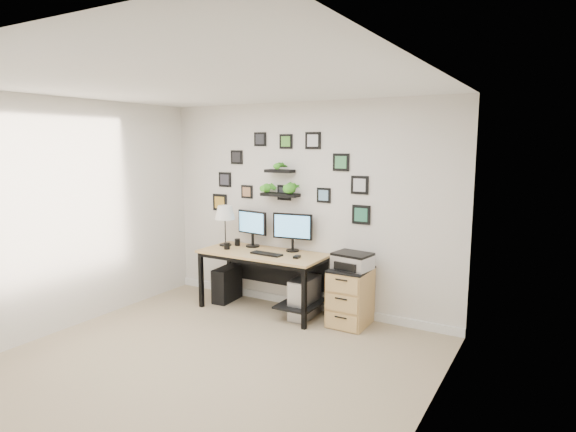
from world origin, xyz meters
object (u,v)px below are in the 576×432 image
Objects in this scene: file_cabinet at (350,297)px; printer at (352,261)px; desk at (267,262)px; pc_tower_black at (227,284)px; monitor_right at (292,229)px; table_lamp at (225,213)px; pc_tower_grey at (304,298)px; monitor_left at (252,226)px; mug at (227,246)px.

file_cabinet is 0.43m from printer.
desk is 3.53× the size of pc_tower_black.
monitor_right is at bearing 170.81° from file_cabinet.
table_lamp is 0.80× the size of file_cabinet.
file_cabinet reaches higher than pc_tower_grey.
pc_tower_black is at bearing -179.34° from file_cabinet.
monitor_left is at bearing 169.15° from pc_tower_grey.
file_cabinet is (0.57, 0.06, 0.09)m from pc_tower_grey.
mug is 0.13× the size of file_cabinet.
pc_tower_black is at bearing -35.16° from table_lamp.
pc_tower_grey is at bearing -175.33° from printer.
desk is 3.23× the size of pc_tower_grey.
monitor_right is at bearing 5.69° from pc_tower_black.
mug is 0.17× the size of pc_tower_grey.
desk reaches higher than pc_tower_black.
desk is at bearing -177.00° from file_cabinet.
pc_tower_black is (-0.33, -0.13, -0.80)m from monitor_left.
desk is 3.37× the size of monitor_left.
table_lamp reaches higher than file_cabinet.
pc_tower_black is 1.20m from pc_tower_grey.
printer is at bearing -21.00° from file_cabinet.
table_lamp is 0.95m from pc_tower_black.
desk is 0.57m from mug.
desk is 0.77m from pc_tower_black.
monitor_left is at bearing 175.38° from printer.
pc_tower_black is at bearing 176.73° from desk.
desk is at bearing -143.18° from monitor_right.
monitor_left reaches higher than printer.
printer reaches higher than pc_tower_grey.
printer is (1.13, 0.05, 0.14)m from desk.
pc_tower_grey is at bearing 6.54° from mug.
monitor_right is (0.59, 0.03, 0.01)m from monitor_left.
printer is (0.87, -0.15, -0.27)m from monitor_right.
pc_tower_grey is at bearing -5.76° from pc_tower_black.
monitor_left is 0.92× the size of monitor_right.
monitor_right reaches higher than desk.
table_lamp is (-0.68, 0.06, 0.55)m from desk.
file_cabinet reaches higher than pc_tower_black.
pc_tower_black is 0.68× the size of file_cabinet.
printer is (1.79, 0.01, 0.54)m from pc_tower_black.
monitor_right is at bearing 145.11° from pc_tower_grey.
mug reaches higher than pc_tower_black.
table_lamp reaches higher than mug.
table_lamp reaches higher than pc_tower_grey.
table_lamp is 1.08× the size of pc_tower_grey.
pc_tower_black is at bearing -170.28° from monitor_right.
table_lamp is at bearing 131.91° from mug.
file_cabinet is (1.11, 0.06, -0.29)m from desk.
pc_tower_black is 1.01× the size of printer.
table_lamp is at bearing -179.90° from file_cabinet.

